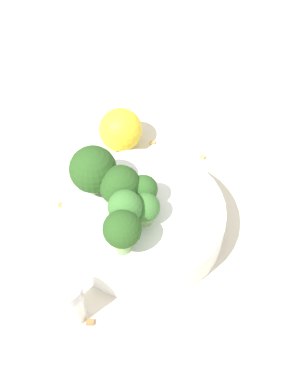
# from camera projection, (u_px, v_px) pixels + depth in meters

# --- Properties ---
(ground_plane) EXTENTS (3.00, 3.00, 0.00)m
(ground_plane) POSITION_uv_depth(u_px,v_px,m) (144.00, 231.00, 0.64)
(ground_plane) COLOR beige
(bowl) EXTENTS (0.19, 0.19, 0.04)m
(bowl) POSITION_uv_depth(u_px,v_px,m) (144.00, 220.00, 0.62)
(bowl) COLOR white
(bowl) RESTS_ON ground_plane
(broccoli_floret_0) EXTENTS (0.03, 0.03, 0.04)m
(broccoli_floret_0) POSITION_uv_depth(u_px,v_px,m) (141.00, 191.00, 0.59)
(broccoli_floret_0) COLOR #8EB770
(broccoli_floret_0) RESTS_ON bowl
(broccoli_floret_1) EXTENTS (0.04, 0.04, 0.06)m
(broccoli_floret_1) POSITION_uv_depth(u_px,v_px,m) (125.00, 208.00, 0.56)
(broccoli_floret_1) COLOR #8EB770
(broccoli_floret_1) RESTS_ON bowl
(broccoli_floret_2) EXTENTS (0.05, 0.05, 0.05)m
(broccoli_floret_2) POSITION_uv_depth(u_px,v_px,m) (120.00, 186.00, 0.59)
(broccoli_floret_2) COLOR #84AD66
(broccoli_floret_2) RESTS_ON bowl
(broccoli_floret_3) EXTENTS (0.04, 0.04, 0.06)m
(broccoli_floret_3) POSITION_uv_depth(u_px,v_px,m) (122.00, 230.00, 0.55)
(broccoli_floret_3) COLOR #84AD66
(broccoli_floret_3) RESTS_ON bowl
(broccoli_floret_4) EXTENTS (0.03, 0.03, 0.04)m
(broccoli_floret_4) POSITION_uv_depth(u_px,v_px,m) (143.00, 209.00, 0.58)
(broccoli_floret_4) COLOR #8EB770
(broccoli_floret_4) RESTS_ON bowl
(broccoli_floret_5) EXTENTS (0.05, 0.05, 0.06)m
(broccoli_floret_5) POSITION_uv_depth(u_px,v_px,m) (93.00, 170.00, 0.60)
(broccoli_floret_5) COLOR #8EB770
(broccoli_floret_5) RESTS_ON bowl
(pepper_shaker) EXTENTS (0.03, 0.03, 0.06)m
(pepper_shaker) POSITION_uv_depth(u_px,v_px,m) (70.00, 302.00, 0.55)
(pepper_shaker) COLOR silver
(pepper_shaker) RESTS_ON ground_plane
(lemon_wedge) EXTENTS (0.06, 0.06, 0.06)m
(lemon_wedge) POSITION_uv_depth(u_px,v_px,m) (121.00, 130.00, 0.71)
(lemon_wedge) COLOR yellow
(lemon_wedge) RESTS_ON ground_plane
(almond_crumb_0) EXTENTS (0.01, 0.01, 0.01)m
(almond_crumb_0) POSITION_uv_depth(u_px,v_px,m) (90.00, 321.00, 0.56)
(almond_crumb_0) COLOR olive
(almond_crumb_0) RESTS_ON ground_plane
(almond_crumb_1) EXTENTS (0.01, 0.01, 0.01)m
(almond_crumb_1) POSITION_uv_depth(u_px,v_px,m) (64.00, 283.00, 0.59)
(almond_crumb_1) COLOR olive
(almond_crumb_1) RESTS_ON ground_plane
(almond_crumb_2) EXTENTS (0.01, 0.01, 0.01)m
(almond_crumb_2) POSITION_uv_depth(u_px,v_px,m) (203.00, 156.00, 0.71)
(almond_crumb_2) COLOR tan
(almond_crumb_2) RESTS_ON ground_plane
(almond_crumb_3) EXTENTS (0.01, 0.01, 0.01)m
(almond_crumb_3) POSITION_uv_depth(u_px,v_px,m) (152.00, 142.00, 0.73)
(almond_crumb_3) COLOR tan
(almond_crumb_3) RESTS_ON ground_plane
(almond_crumb_4) EXTENTS (0.01, 0.01, 0.01)m
(almond_crumb_4) POSITION_uv_depth(u_px,v_px,m) (61.00, 204.00, 0.66)
(almond_crumb_4) COLOR #AD7F4C
(almond_crumb_4) RESTS_ON ground_plane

